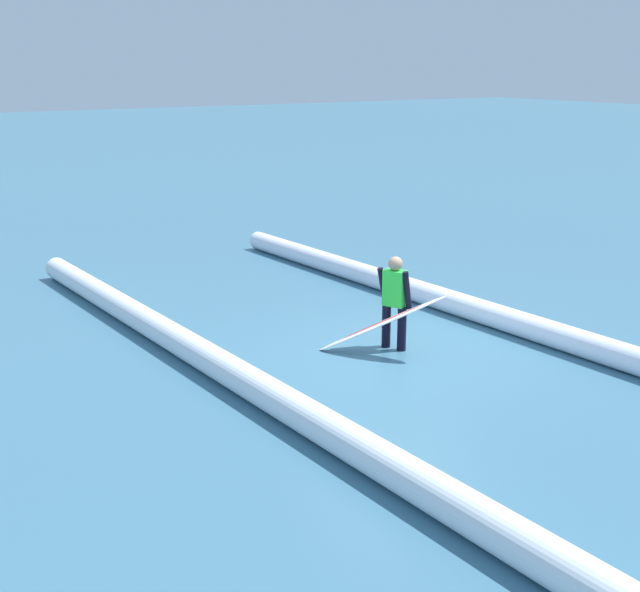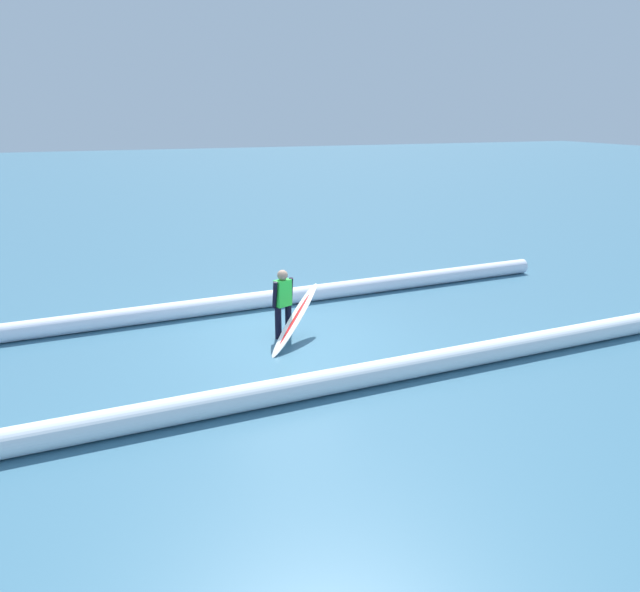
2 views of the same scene
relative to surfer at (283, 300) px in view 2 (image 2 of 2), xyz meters
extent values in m
plane|color=#3D6D87|center=(-0.16, 0.05, -0.83)|extent=(135.38, 135.38, 0.00)
cylinder|color=black|center=(-0.13, -0.05, -0.48)|extent=(0.14, 0.14, 0.70)
cylinder|color=black|center=(0.13, 0.05, -0.48)|extent=(0.14, 0.14, 0.70)
cube|color=#2DD83F|center=(0.00, 0.00, 0.15)|extent=(0.39, 0.32, 0.56)
sphere|color=#9E7C67|center=(0.00, 0.00, 0.54)|extent=(0.22, 0.22, 0.22)
cylinder|color=black|center=(-0.20, -0.08, 0.15)|extent=(0.09, 0.18, 0.60)
cylinder|color=black|center=(0.20, 0.08, 0.15)|extent=(0.09, 0.21, 0.60)
ellipsoid|color=white|center=(-0.15, 0.36, -0.32)|extent=(1.61, 1.55, 1.06)
ellipsoid|color=red|center=(-0.15, 0.36, -0.31)|extent=(1.21, 1.16, 0.86)
cylinder|color=white|center=(-0.38, -2.11, -0.62)|extent=(15.78, 1.38, 0.41)
cylinder|color=white|center=(-1.08, 2.80, -0.61)|extent=(16.65, 1.29, 0.43)
camera|label=1|loc=(-9.76, 7.56, 3.51)|focal=46.72mm
camera|label=2|loc=(3.51, 11.55, 3.80)|focal=33.83mm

